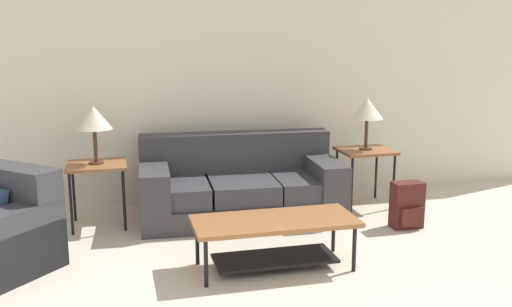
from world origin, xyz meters
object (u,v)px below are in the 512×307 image
table_lamp_right (367,109)px  side_table_right (365,155)px  table_lamp_left (94,119)px  backpack (407,206)px  couch (240,188)px  coffee_table (275,232)px  side_table_left (97,170)px

table_lamp_right → side_table_right: bearing=-116.6°
side_table_right → table_lamp_right: 0.50m
table_lamp_left → backpack: size_ratio=1.23×
backpack → couch: bearing=153.2°
coffee_table → side_table_left: 1.98m
couch → side_table_left: 1.42m
table_lamp_right → backpack: (0.09, -0.78, -0.84)m
couch → side_table_right: couch is taller
table_lamp_left → table_lamp_right: (2.79, 0.00, 0.00)m
side_table_left → side_table_right: bearing=0.0°
couch → coffee_table: bearing=-91.0°
side_table_left → couch: bearing=-1.5°
coffee_table → side_table_right: size_ratio=2.08×
coffee_table → side_table_right: (1.42, 1.41, 0.25)m
backpack → table_lamp_left: bearing=164.8°
couch → side_table_right: (1.39, 0.04, 0.26)m
side_table_left → table_lamp_right: (2.79, 0.00, 0.50)m
table_lamp_left → side_table_left: bearing=-63.4°
coffee_table → table_lamp_left: bearing=134.3°
couch → table_lamp_left: size_ratio=3.70×
couch → backpack: bearing=-26.8°
coffee_table → side_table_left: side_table_left is taller
couch → coffee_table: (-0.02, -1.37, 0.01)m
coffee_table → side_table_right: side_table_right is taller
table_lamp_right → backpack: size_ratio=1.23×
couch → side_table_left: couch is taller
couch → side_table_right: bearing=1.5°
side_table_left → table_lamp_right: bearing=0.0°
couch → side_table_left: bearing=178.5°
couch → table_lamp_right: bearing=1.5°
table_lamp_left → table_lamp_right: 2.79m
coffee_table → table_lamp_right: size_ratio=2.33×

